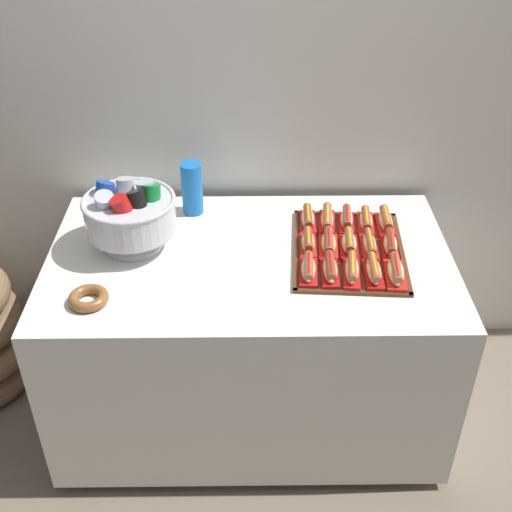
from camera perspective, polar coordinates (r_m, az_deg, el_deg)
The scene contains 22 objects.
ground_plane at distance 2.91m, azimuth -0.46°, elevation -12.84°, with size 10.00×10.00×0.00m, color #7A6B5B.
back_wall at distance 2.63m, azimuth -0.66°, elevation 15.94°, with size 6.00×0.10×2.60m, color silver.
buffet_table at distance 2.62m, azimuth -0.50°, elevation -6.74°, with size 1.49×0.88×0.79m.
serving_tray at distance 2.43m, azimuth 8.10°, elevation 0.46°, with size 0.44×0.55×0.01m.
hot_dog_0 at distance 2.27m, azimuth 4.63°, elevation -1.17°, with size 0.08×0.17×0.06m.
hot_dog_1 at distance 2.27m, azimuth 6.52°, elevation -1.17°, with size 0.07×0.17×0.06m.
hot_dog_2 at distance 2.28m, azimuth 8.41°, elevation -1.21°, with size 0.08×0.18×0.06m.
hot_dog_3 at distance 2.29m, azimuth 10.27°, elevation -1.30°, with size 0.07×0.17×0.06m.
hot_dog_4 at distance 2.30m, azimuth 12.13°, elevation -1.35°, with size 0.08×0.18×0.06m.
hot_dog_5 at distance 2.40m, azimuth 4.60°, elevation 1.19°, with size 0.07×0.16×0.06m.
hot_dog_6 at distance 2.41m, azimuth 6.38°, elevation 1.10°, with size 0.08×0.17×0.06m.
hot_dog_7 at distance 2.41m, azimuth 8.16°, elevation 1.09°, with size 0.08×0.16×0.06m.
hot_dog_8 at distance 2.42m, azimuth 9.92°, elevation 0.98°, with size 0.06×0.17×0.06m.
hot_dog_9 at distance 2.43m, azimuth 11.68°, elevation 0.96°, with size 0.08×0.16×0.06m.
hot_dog_10 at distance 2.54m, azimuth 4.57°, elevation 3.24°, with size 0.07×0.17×0.06m.
hot_dog_11 at distance 2.55m, azimuth 6.26°, elevation 3.20°, with size 0.08×0.19×0.06m.
hot_dog_12 at distance 2.55m, azimuth 7.94°, elevation 3.17°, with size 0.07×0.16×0.06m.
hot_dog_13 at distance 2.56m, azimuth 9.61°, elevation 3.03°, with size 0.07×0.17×0.06m.
hot_dog_14 at distance 2.57m, azimuth 11.28°, elevation 3.02°, with size 0.07×0.16×0.06m.
punch_bowl at distance 2.41m, azimuth -10.95°, elevation 3.73°, with size 0.34×0.34×0.26m.
cup_stack at distance 2.61m, azimuth -5.60°, elevation 5.91°, with size 0.08×0.08×0.22m.
donut at distance 2.23m, azimuth -14.42°, elevation -3.59°, with size 0.13×0.13×0.04m.
Camera 1 is at (-0.00, -1.96, 2.16)m, focal length 45.73 mm.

